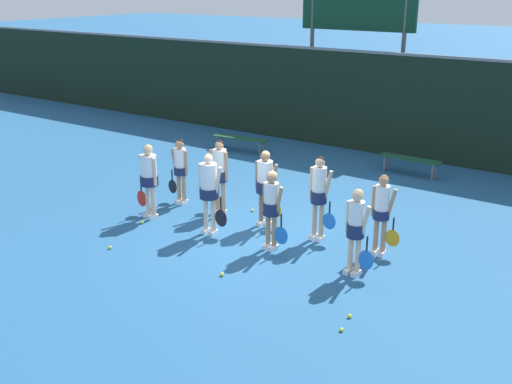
{
  "coord_description": "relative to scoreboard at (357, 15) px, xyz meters",
  "views": [
    {
      "loc": [
        6.72,
        -9.86,
        5.14
      ],
      "look_at": [
        0.02,
        0.05,
        0.93
      ],
      "focal_mm": 42.0,
      "sensor_mm": 36.0,
      "label": 1
    }
  ],
  "objects": [
    {
      "name": "bench_courtside",
      "position": [
        -2.18,
        -3.58,
        -3.73
      ],
      "size": [
        1.91,
        0.54,
        0.45
      ],
      "rotation": [
        0.0,
        0.0,
        0.1
      ],
      "color": "#19472D",
      "rests_on": "ground_plane"
    },
    {
      "name": "bench_far",
      "position": [
        3.2,
        -2.9,
        -3.71
      ],
      "size": [
        1.73,
        0.42,
        0.47
      ],
      "rotation": [
        0.0,
        0.0,
        -0.03
      ],
      "color": "#19472D",
      "rests_on": "ground_plane"
    },
    {
      "name": "tennis_ball_1",
      "position": [
        -0.92,
        -8.99,
        -4.08
      ],
      "size": [
        0.07,
        0.07,
        0.07
      ],
      "primitive_type": "sphere",
      "color": "#CCE033",
      "rests_on": "ground_plane"
    },
    {
      "name": "player_0",
      "position": [
        -0.56,
        -9.4,
        -3.09
      ],
      "size": [
        0.69,
        0.41,
        1.73
      ],
      "rotation": [
        0.0,
        0.0,
        -0.14
      ],
      "color": "beige",
      "rests_on": "ground_plane"
    },
    {
      "name": "player_2",
      "position": [
        2.67,
        -9.31,
        -3.15
      ],
      "size": [
        0.63,
        0.33,
        1.66
      ],
      "rotation": [
        0.0,
        0.0,
        -0.08
      ],
      "color": "tan",
      "rests_on": "ground_plane"
    },
    {
      "name": "tennis_ball_5",
      "position": [
        1.18,
        -7.8,
        -4.08
      ],
      "size": [
        0.07,
        0.07,
        0.07
      ],
      "primitive_type": "sphere",
      "color": "#CCE033",
      "rests_on": "ground_plane"
    },
    {
      "name": "ground_plane",
      "position": [
        1.92,
        -8.84,
        -4.12
      ],
      "size": [
        140.0,
        140.0,
        0.0
      ],
      "primitive_type": "plane",
      "color": "#235684"
    },
    {
      "name": "scoreboard",
      "position": [
        0.0,
        0.0,
        0.0
      ],
      "size": [
        4.02,
        0.15,
        5.29
      ],
      "color": "#515156",
      "rests_on": "ground_plane"
    },
    {
      "name": "tennis_ball_4",
      "position": [
        5.16,
        -10.84,
        -4.08
      ],
      "size": [
        0.07,
        0.07,
        0.07
      ],
      "primitive_type": "sphere",
      "color": "#CCE033",
      "rests_on": "ground_plane"
    },
    {
      "name": "tennis_ball_0",
      "position": [
        -0.04,
        -11.16,
        -4.08
      ],
      "size": [
        0.07,
        0.07,
        0.07
      ],
      "primitive_type": "sphere",
      "color": "#CCE033",
      "rests_on": "ground_plane"
    },
    {
      "name": "tennis_ball_3",
      "position": [
        -0.46,
        -9.82,
        -4.08
      ],
      "size": [
        0.07,
        0.07,
        0.07
      ],
      "primitive_type": "sphere",
      "color": "#CCE033",
      "rests_on": "ground_plane"
    },
    {
      "name": "player_1",
      "position": [
        1.15,
        -9.38,
        -3.06
      ],
      "size": [
        0.69,
        0.4,
        1.78
      ],
      "rotation": [
        0.0,
        0.0,
        0.09
      ],
      "color": "beige",
      "rests_on": "ground_plane"
    },
    {
      "name": "player_3",
      "position": [
        4.54,
        -9.4,
        -3.15
      ],
      "size": [
        0.62,
        0.33,
        1.67
      ],
      "rotation": [
        0.0,
        0.0,
        -0.1
      ],
      "color": "beige",
      "rests_on": "ground_plane"
    },
    {
      "name": "player_7",
      "position": [
        3.23,
        -8.36,
        -3.06
      ],
      "size": [
        0.63,
        0.34,
        1.81
      ],
      "rotation": [
        0.0,
        0.0,
        0.02
      ],
      "color": "tan",
      "rests_on": "ground_plane"
    },
    {
      "name": "player_6",
      "position": [
        1.88,
        -8.34,
        -3.1
      ],
      "size": [
        0.66,
        0.39,
        1.72
      ],
      "rotation": [
        0.0,
        0.0,
        0.08
      ],
      "color": "#8C664C",
      "rests_on": "ground_plane"
    },
    {
      "name": "fence_windscreen",
      "position": [
        1.92,
        -1.38,
        -2.52
      ],
      "size": [
        60.0,
        0.08,
        3.16
      ],
      "color": "black",
      "rests_on": "ground_plane"
    },
    {
      "name": "tennis_ball_6",
      "position": [
        2.57,
        -10.84,
        -4.08
      ],
      "size": [
        0.07,
        0.07,
        0.07
      ],
      "primitive_type": "sphere",
      "color": "#CCE033",
      "rests_on": "ground_plane"
    },
    {
      "name": "tennis_ball_2",
      "position": [
        5.23,
        -11.27,
        -4.09
      ],
      "size": [
        0.07,
        0.07,
        0.07
      ],
      "primitive_type": "sphere",
      "color": "#CCE033",
      "rests_on": "ground_plane"
    },
    {
      "name": "player_8",
      "position": [
        4.59,
        -8.32,
        -3.16
      ],
      "size": [
        0.62,
        0.32,
        1.66
      ],
      "rotation": [
        0.0,
        0.0,
        0.11
      ],
      "color": "tan",
      "rests_on": "ground_plane"
    },
    {
      "name": "player_4",
      "position": [
        -0.59,
        -8.29,
        -3.17
      ],
      "size": [
        0.61,
        0.33,
        1.62
      ],
      "rotation": [
        0.0,
        0.0,
        0.04
      ],
      "color": "tan",
      "rests_on": "ground_plane"
    },
    {
      "name": "player_5",
      "position": [
        0.61,
        -8.31,
        -3.08
      ],
      "size": [
        0.64,
        0.37,
        1.76
      ],
      "rotation": [
        0.0,
        0.0,
        -0.04
      ],
      "color": "tan",
      "rests_on": "ground_plane"
    }
  ]
}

